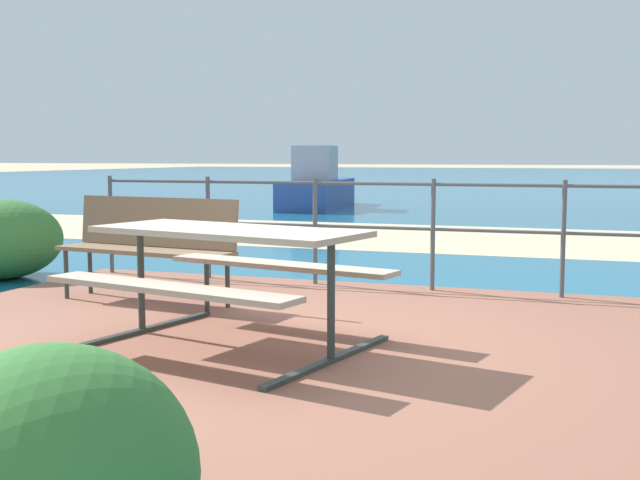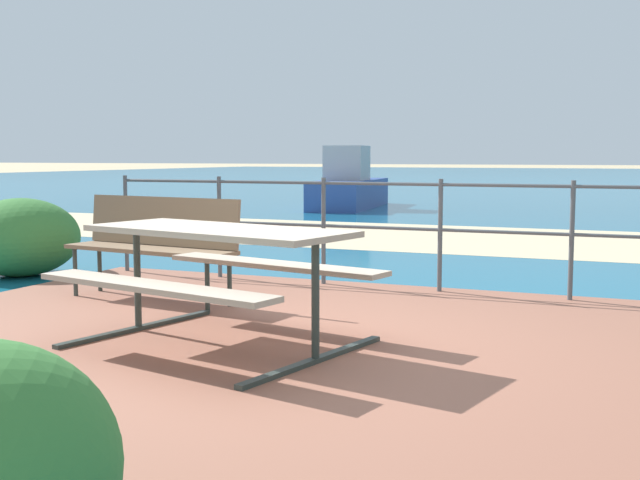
{
  "view_description": "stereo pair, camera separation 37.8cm",
  "coord_description": "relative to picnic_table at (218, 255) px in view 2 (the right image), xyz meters",
  "views": [
    {
      "loc": [
        2.01,
        -5.01,
        1.33
      ],
      "look_at": [
        -0.08,
        1.05,
        0.65
      ],
      "focal_mm": 44.56,
      "sensor_mm": 36.0,
      "label": 1
    },
    {
      "loc": [
        2.37,
        -4.88,
        1.33
      ],
      "look_at": [
        -0.08,
        1.05,
        0.65
      ],
      "focal_mm": 44.56,
      "sensor_mm": 36.0,
      "label": 2
    }
  ],
  "objects": [
    {
      "name": "sea_water",
      "position": [
        0.26,
        40.28,
        -0.67
      ],
      "size": [
        90.0,
        90.0,
        0.01
      ],
      "primitive_type": "cube",
      "color": "#196B8E",
      "rests_on": "ground"
    },
    {
      "name": "picnic_table",
      "position": [
        0.0,
        0.0,
        0.0
      ],
      "size": [
        2.11,
        1.82,
        0.79
      ],
      "rotation": [
        0.0,
        0.0,
        -0.22
      ],
      "color": "tan",
      "rests_on": "patio_paving"
    },
    {
      "name": "boat_mid",
      "position": [
        -4.43,
        14.54,
        -0.15
      ],
      "size": [
        1.79,
        4.77,
        1.58
      ],
      "rotation": [
        0.0,
        0.0,
        1.7
      ],
      "color": "#2D478C",
      "rests_on": "sea_water"
    },
    {
      "name": "patio_paving",
      "position": [
        0.26,
        0.28,
        -0.64
      ],
      "size": [
        6.4,
        5.2,
        0.06
      ],
      "primitive_type": "cube",
      "color": "#935B47",
      "rests_on": "ground"
    },
    {
      "name": "shrub_left",
      "position": [
        -3.77,
        2.22,
        -0.24
      ],
      "size": [
        1.28,
        1.28,
        0.87
      ],
      "primitive_type": "ellipsoid",
      "color": "#387533",
      "rests_on": "ground"
    },
    {
      "name": "railing_fence",
      "position": [
        0.26,
        2.67,
        0.05
      ],
      "size": [
        5.94,
        0.04,
        1.06
      ],
      "color": "#4C5156",
      "rests_on": "patio_paving"
    },
    {
      "name": "beach_strip",
      "position": [
        0.26,
        8.05,
        -0.67
      ],
      "size": [
        54.02,
        4.67,
        0.01
      ],
      "primitive_type": "cube",
      "rotation": [
        0.0,
        0.0,
        -0.01
      ],
      "color": "beige",
      "rests_on": "ground"
    },
    {
      "name": "ground_plane",
      "position": [
        0.26,
        0.28,
        -0.67
      ],
      "size": [
        240.0,
        240.0,
        0.0
      ],
      "primitive_type": "plane",
      "color": "tan"
    },
    {
      "name": "park_bench",
      "position": [
        -1.37,
        1.29,
        -0.06
      ],
      "size": [
        1.72,
        0.64,
        0.91
      ],
      "rotation": [
        0.0,
        0.0,
        -0.14
      ],
      "color": "#7A6047",
      "rests_on": "patio_paving"
    }
  ]
}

